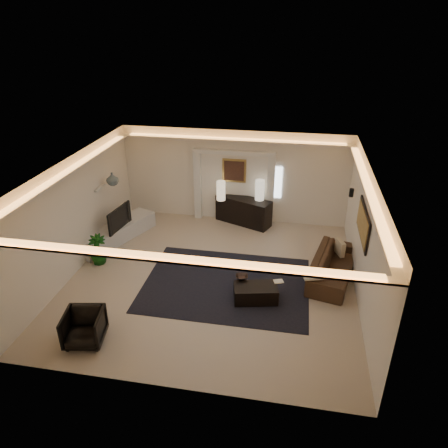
% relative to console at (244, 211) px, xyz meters
% --- Properties ---
extents(floor, '(7.00, 7.00, 0.00)m').
position_rel_console_xyz_m(floor, '(-0.35, -3.25, -0.40)').
color(floor, tan).
rests_on(floor, ground).
extents(ceiling, '(7.00, 7.00, 0.00)m').
position_rel_console_xyz_m(ceiling, '(-0.35, -3.25, 2.50)').
color(ceiling, white).
rests_on(ceiling, ground).
extents(wall_back, '(7.00, 0.00, 7.00)m').
position_rel_console_xyz_m(wall_back, '(-0.35, 0.25, 1.05)').
color(wall_back, white).
rests_on(wall_back, ground).
extents(wall_front, '(7.00, 0.00, 7.00)m').
position_rel_console_xyz_m(wall_front, '(-0.35, -6.75, 1.05)').
color(wall_front, white).
rests_on(wall_front, ground).
extents(wall_left, '(0.00, 7.00, 7.00)m').
position_rel_console_xyz_m(wall_left, '(-3.85, -3.25, 1.05)').
color(wall_left, white).
rests_on(wall_left, ground).
extents(wall_right, '(0.00, 7.00, 7.00)m').
position_rel_console_xyz_m(wall_right, '(3.15, -3.25, 1.05)').
color(wall_right, white).
rests_on(wall_right, ground).
extents(cove_soffit, '(7.00, 7.00, 0.04)m').
position_rel_console_xyz_m(cove_soffit, '(-0.35, -3.25, 2.22)').
color(cove_soffit, silver).
rests_on(cove_soffit, ceiling).
extents(daylight_slit, '(0.25, 0.03, 1.00)m').
position_rel_console_xyz_m(daylight_slit, '(1.00, 0.23, 0.95)').
color(daylight_slit, white).
rests_on(daylight_slit, wall_back).
extents(area_rug, '(4.00, 3.00, 0.01)m').
position_rel_console_xyz_m(area_rug, '(0.05, -3.45, -0.39)').
color(area_rug, black).
rests_on(area_rug, ground).
extents(pilaster_left, '(0.22, 0.20, 2.20)m').
position_rel_console_xyz_m(pilaster_left, '(-1.50, 0.15, 0.70)').
color(pilaster_left, silver).
rests_on(pilaster_left, ground).
extents(pilaster_right, '(0.22, 0.20, 2.20)m').
position_rel_console_xyz_m(pilaster_right, '(0.80, 0.15, 0.70)').
color(pilaster_right, silver).
rests_on(pilaster_right, ground).
extents(alcove_header, '(2.52, 0.20, 0.12)m').
position_rel_console_xyz_m(alcove_header, '(-0.35, 0.15, 1.85)').
color(alcove_header, silver).
rests_on(alcove_header, wall_back).
extents(painting_frame, '(0.74, 0.04, 0.74)m').
position_rel_console_xyz_m(painting_frame, '(-0.35, 0.22, 1.25)').
color(painting_frame, tan).
rests_on(painting_frame, wall_back).
extents(painting_canvas, '(0.62, 0.02, 0.62)m').
position_rel_console_xyz_m(painting_canvas, '(-0.35, 0.19, 1.25)').
color(painting_canvas, '#4C2D1E').
rests_on(painting_canvas, wall_back).
extents(art_panel_frame, '(0.04, 1.64, 0.74)m').
position_rel_console_xyz_m(art_panel_frame, '(3.12, -2.95, 1.30)').
color(art_panel_frame, black).
rests_on(art_panel_frame, wall_right).
extents(art_panel_gold, '(0.02, 1.50, 0.62)m').
position_rel_console_xyz_m(art_panel_gold, '(3.10, -2.95, 1.30)').
color(art_panel_gold, tan).
rests_on(art_panel_gold, wall_right).
extents(wall_sconce, '(0.12, 0.12, 0.22)m').
position_rel_console_xyz_m(wall_sconce, '(3.03, -1.05, 1.28)').
color(wall_sconce, black).
rests_on(wall_sconce, wall_right).
extents(wall_niche, '(0.10, 0.55, 0.04)m').
position_rel_console_xyz_m(wall_niche, '(-3.79, -1.85, 1.25)').
color(wall_niche, silver).
rests_on(wall_niche, wall_left).
extents(console, '(1.83, 1.18, 0.88)m').
position_rel_console_xyz_m(console, '(0.00, 0.00, 0.00)').
color(console, black).
rests_on(console, ground).
extents(lamp_left, '(0.32, 0.32, 0.60)m').
position_rel_console_xyz_m(lamp_left, '(-0.68, -0.22, 0.69)').
color(lamp_left, beige).
rests_on(lamp_left, console).
extents(lamp_right, '(0.36, 0.36, 0.63)m').
position_rel_console_xyz_m(lamp_right, '(0.48, 0.00, 0.69)').
color(lamp_right, beige).
rests_on(lamp_right, console).
extents(media_ledge, '(1.63, 2.69, 0.50)m').
position_rel_console_xyz_m(media_ledge, '(-3.50, -1.78, -0.18)').
color(media_ledge, silver).
rests_on(media_ledge, ground).
extents(tv, '(1.13, 0.31, 0.64)m').
position_rel_console_xyz_m(tv, '(-3.40, -1.90, 0.37)').
color(tv, black).
rests_on(tv, media_ledge).
extents(figurine, '(0.14, 0.14, 0.37)m').
position_rel_console_xyz_m(figurine, '(-3.49, -0.93, 0.24)').
color(figurine, '#3E2B20').
rests_on(figurine, media_ledge).
extents(ginger_jar, '(0.43, 0.43, 0.36)m').
position_rel_console_xyz_m(ginger_jar, '(-3.50, -1.62, 1.45)').
color(ginger_jar, '#394F59').
rests_on(ginger_jar, wall_niche).
extents(plant, '(0.60, 0.60, 0.81)m').
position_rel_console_xyz_m(plant, '(-3.46, -3.06, 0.00)').
color(plant, '#10440F').
rests_on(plant, ground).
extents(sofa, '(2.43, 1.40, 0.67)m').
position_rel_console_xyz_m(sofa, '(2.62, -2.65, -0.07)').
color(sofa, black).
rests_on(sofa, ground).
extents(throw_blanket, '(0.57, 0.51, 0.05)m').
position_rel_console_xyz_m(throw_blanket, '(2.09, -3.50, 0.15)').
color(throw_blanket, '#FFE3C8').
rests_on(throw_blanket, sofa).
extents(throw_pillow, '(0.25, 0.41, 0.39)m').
position_rel_console_xyz_m(throw_pillow, '(2.80, -2.08, 0.15)').
color(throw_pillow, tan).
rests_on(throw_pillow, sofa).
extents(coffee_table, '(1.08, 0.73, 0.37)m').
position_rel_console_xyz_m(coffee_table, '(0.83, -3.96, -0.20)').
color(coffee_table, black).
rests_on(coffee_table, ground).
extents(bowl, '(0.33, 0.33, 0.07)m').
position_rel_console_xyz_m(bowl, '(0.46, -3.69, 0.05)').
color(bowl, black).
rests_on(bowl, coffee_table).
extents(magazine, '(0.26, 0.22, 0.03)m').
position_rel_console_xyz_m(magazine, '(1.32, -3.69, 0.02)').
color(magazine, '#FFEEC8').
rests_on(magazine, coffee_table).
extents(armchair, '(0.88, 0.89, 0.70)m').
position_rel_console_xyz_m(armchair, '(-2.39, -5.92, -0.05)').
color(armchair, '#342B1D').
rests_on(armchair, ground).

